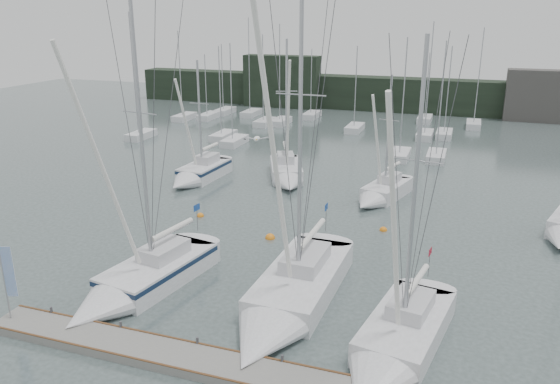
{
  "coord_description": "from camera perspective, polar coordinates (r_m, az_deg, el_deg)",
  "views": [
    {
      "loc": [
        8.35,
        -22.65,
        14.46
      ],
      "look_at": [
        -1.24,
        5.0,
        4.77
      ],
      "focal_mm": 35.0,
      "sensor_mm": 36.0,
      "label": 1
    }
  ],
  "objects": [
    {
      "name": "sailboat_mid_a",
      "position": [
        49.26,
        -8.71,
        1.81
      ],
      "size": [
        3.26,
        8.06,
        11.41
      ],
      "rotation": [
        0.0,
        0.0,
        -0.07
      ],
      "color": "silver",
      "rests_on": "ground"
    },
    {
      "name": "buoy_a",
      "position": [
        36.74,
        -1.04,
        -4.86
      ],
      "size": [
        0.67,
        0.67,
        0.67
      ],
      "primitive_type": "sphere",
      "color": "orange",
      "rests_on": "ground"
    },
    {
      "name": "sailboat_mid_c",
      "position": [
        44.32,
        10.35,
        -0.27
      ],
      "size": [
        4.22,
        7.64,
        10.66
      ],
      "rotation": [
        0.0,
        0.0,
        -0.27
      ],
      "color": "silver",
      "rests_on": "ground"
    },
    {
      "name": "far_building_right",
      "position": [
        83.93,
        25.89,
        9.01
      ],
      "size": [
        10.0,
        3.0,
        7.0
      ],
      "primitive_type": "cube",
      "color": "#423F3D",
      "rests_on": "ground"
    },
    {
      "name": "buoy_b",
      "position": [
        38.7,
        10.74,
        -3.96
      ],
      "size": [
        0.54,
        0.54,
        0.54
      ],
      "primitive_type": "sphere",
      "color": "orange",
      "rests_on": "ground"
    },
    {
      "name": "mast_forest",
      "position": [
        69.35,
        6.86,
        6.55
      ],
      "size": [
        59.12,
        26.19,
        14.59
      ],
      "color": "silver",
      "rests_on": "ground"
    },
    {
      "name": "dock",
      "position": [
        24.18,
        -5.25,
        -17.91
      ],
      "size": [
        24.0,
        2.0,
        0.4
      ],
      "primitive_type": "cube",
      "color": "slate",
      "rests_on": "ground"
    },
    {
      "name": "sailboat_mid_b",
      "position": [
        48.6,
        0.75,
        1.77
      ],
      "size": [
        5.66,
        8.85,
        13.15
      ],
      "rotation": [
        0.0,
        0.0,
        0.39
      ],
      "color": "silver",
      "rests_on": "ground"
    },
    {
      "name": "sailboat_near_center",
      "position": [
        27.63,
        0.5,
        -11.73
      ],
      "size": [
        3.85,
        12.88,
        18.29
      ],
      "rotation": [
        0.0,
        0.0,
        -0.02
      ],
      "color": "silver",
      "rests_on": "ground"
    },
    {
      "name": "far_treeline",
      "position": [
        85.9,
        13.56,
        9.81
      ],
      "size": [
        90.0,
        4.0,
        5.0
      ],
      "primitive_type": "cube",
      "color": "black",
      "rests_on": "ground"
    },
    {
      "name": "seagull",
      "position": [
        24.17,
        -2.45,
        5.61
      ],
      "size": [
        1.06,
        0.51,
        0.21
      ],
      "rotation": [
        0.0,
        0.0,
        0.29
      ],
      "color": "white",
      "rests_on": "ground"
    },
    {
      "name": "ground",
      "position": [
        28.14,
        -0.98,
        -12.6
      ],
      "size": [
        160.0,
        160.0,
        0.0
      ],
      "primitive_type": "plane",
      "color": "#414F4D",
      "rests_on": "ground"
    },
    {
      "name": "dock_banner",
      "position": [
        28.9,
        -26.6,
        -7.82
      ],
      "size": [
        0.57,
        0.21,
        3.85
      ],
      "rotation": [
        0.0,
        0.0,
        0.3
      ],
      "color": "#A3A6AB",
      "rests_on": "dock"
    },
    {
      "name": "sailboat_near_right",
      "position": [
        24.94,
        11.67,
        -15.96
      ],
      "size": [
        4.62,
        10.07,
        14.74
      ],
      "rotation": [
        0.0,
        0.0,
        -0.17
      ],
      "color": "silver",
      "rests_on": "ground"
    },
    {
      "name": "sailboat_near_left",
      "position": [
        30.45,
        -14.96,
        -9.33
      ],
      "size": [
        4.82,
        10.59,
        16.28
      ],
      "rotation": [
        0.0,
        0.0,
        -0.17
      ],
      "color": "silver",
      "rests_on": "ground"
    },
    {
      "name": "far_building_left",
      "position": [
        88.0,
        0.19,
        11.49
      ],
      "size": [
        12.0,
        3.0,
        8.0
      ],
      "primitive_type": "cube",
      "color": "black",
      "rests_on": "ground"
    },
    {
      "name": "buoy_c",
      "position": [
        41.03,
        -8.33,
        -2.52
      ],
      "size": [
        0.54,
        0.54,
        0.54
      ],
      "primitive_type": "sphere",
      "color": "orange",
      "rests_on": "ground"
    }
  ]
}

